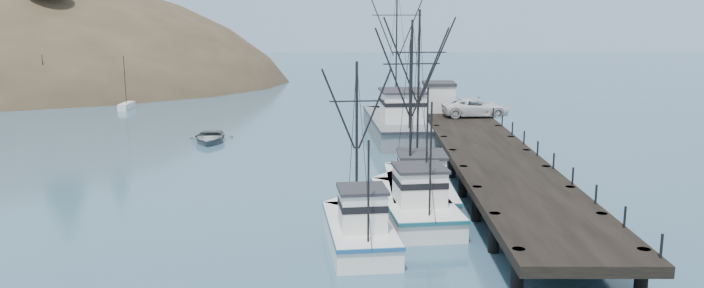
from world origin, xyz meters
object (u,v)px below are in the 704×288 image
at_px(trawler_far, 418,186).
at_px(trawler_near, 413,202).
at_px(motorboat, 210,142).
at_px(pier_shed, 439,96).
at_px(pier, 489,154).
at_px(pickup_truck, 476,107).
at_px(work_vessel, 398,123).
at_px(trawler_mid, 359,228).

bearing_deg(trawler_far, trawler_near, -99.78).
bearing_deg(motorboat, trawler_far, -53.21).
xyz_separation_m(trawler_near, pier_shed, (4.58, 27.04, 2.60)).
xyz_separation_m(pier, pickup_truck, (1.50, 14.72, 1.15)).
bearing_deg(pier, work_vessel, 109.12).
xyz_separation_m(trawler_far, motorboat, (-17.01, 18.33, -0.82)).
height_order(pier, trawler_mid, trawler_mid).
distance_m(pier, trawler_near, 10.93).
relative_size(trawler_near, work_vessel, 0.65).
xyz_separation_m(trawler_far, pier_shed, (3.97, 23.49, 2.60)).
xyz_separation_m(pier, motorboat, (-22.48, 12.84, -1.69)).
distance_m(trawler_near, trawler_mid, 5.72).
height_order(trawler_near, motorboat, trawler_near).
xyz_separation_m(pier, trawler_near, (-6.08, -9.04, -0.87)).
relative_size(trawler_far, motorboat, 2.16).
xyz_separation_m(trawler_near, trawler_mid, (-3.15, -4.78, -0.00)).
height_order(trawler_near, work_vessel, work_vessel).
bearing_deg(pier, motorboat, 150.27).
distance_m(pier, pier_shed, 18.14).
xyz_separation_m(trawler_far, work_vessel, (-0.00, 21.28, 0.41)).
bearing_deg(motorboat, pier_shed, 7.74).
distance_m(trawler_far, motorboat, 25.02).
bearing_deg(trawler_near, pickup_truck, 72.30).
xyz_separation_m(work_vessel, pier_shed, (3.97, 2.21, 2.19)).
height_order(pier, trawler_far, trawler_far).
distance_m(trawler_near, pickup_truck, 25.02).
bearing_deg(pier, trawler_far, -134.89).
relative_size(trawler_near, motorboat, 2.06).
xyz_separation_m(pier, work_vessel, (-5.47, 15.79, -0.46)).
height_order(trawler_near, trawler_mid, trawler_near).
xyz_separation_m(pier, pier_shed, (-1.50, 18.00, 1.73)).
bearing_deg(work_vessel, pier_shed, 29.11).
height_order(trawler_mid, pier_shed, trawler_mid).
distance_m(trawler_far, pier_shed, 23.97).
distance_m(trawler_near, motorboat, 27.36).
height_order(work_vessel, motorboat, work_vessel).
height_order(trawler_mid, motorboat, trawler_mid).
relative_size(trawler_mid, trawler_far, 0.79).
bearing_deg(trawler_near, motorboat, 126.86).
xyz_separation_m(pier_shed, motorboat, (-20.98, -5.16, -3.42)).
bearing_deg(pickup_truck, motorboat, 90.60).
bearing_deg(pickup_truck, trawler_near, 158.42).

